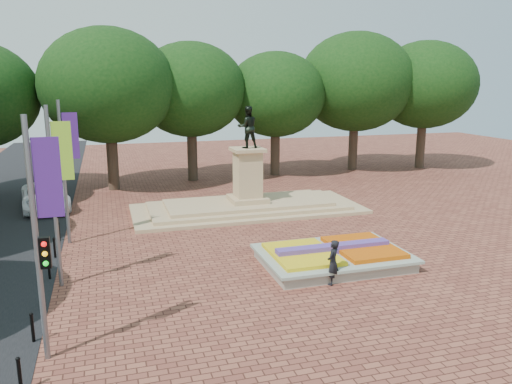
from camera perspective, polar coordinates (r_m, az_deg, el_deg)
ground at (r=23.65m, az=4.46°, el=-6.84°), size 90.00×90.00×0.00m
flower_bed at (r=22.20m, az=8.86°, el=-7.25°), size 6.30×4.30×0.91m
monument at (r=30.70m, az=-0.95°, el=-0.54°), size 14.00×6.00×6.40m
tree_row_back at (r=40.17m, az=-1.73°, el=10.89°), size 44.80×8.80×10.43m
banner_poles at (r=19.92m, az=-21.90°, el=0.16°), size 0.88×11.17×7.00m
bollard_row at (r=20.74m, az=-22.92°, el=-9.14°), size 0.12×13.12×0.98m
van at (r=33.86m, az=-22.94°, el=-0.44°), size 3.47×6.11×1.61m
pedestrian at (r=19.94m, az=8.78°, el=-7.95°), size 0.78×0.77×1.81m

